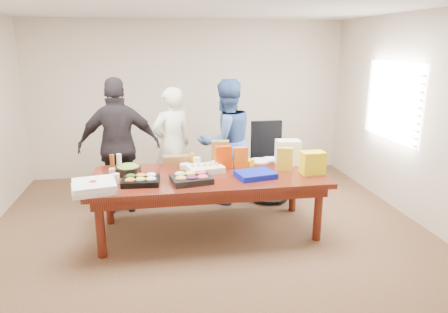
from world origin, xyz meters
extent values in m
cube|color=#47301E|center=(0.00, 0.00, -0.01)|extent=(5.50, 5.00, 0.02)
cube|color=white|center=(0.00, 0.00, 2.71)|extent=(5.50, 5.00, 0.02)
cube|color=beige|center=(0.00, 2.50, 1.35)|extent=(5.50, 0.04, 2.70)
cube|color=beige|center=(0.00, -2.50, 1.35)|extent=(5.50, 0.04, 2.70)
cube|color=beige|center=(2.75, 0.00, 1.35)|extent=(0.04, 5.00, 2.70)
cube|color=white|center=(2.72, 0.60, 1.50)|extent=(0.03, 1.40, 1.10)
cube|color=beige|center=(2.68, 0.60, 1.50)|extent=(0.04, 1.36, 1.00)
cube|color=#4C1C0F|center=(0.00, 0.00, 0.38)|extent=(2.80, 1.20, 0.75)
cube|color=black|center=(1.04, 0.93, 0.56)|extent=(0.57, 0.57, 1.12)
imported|color=white|center=(-0.38, 1.16, 0.85)|extent=(0.73, 0.62, 1.70)
imported|color=#375597|center=(0.39, 1.00, 0.91)|extent=(1.07, 0.95, 1.82)
imported|color=black|center=(-1.11, 0.87, 0.94)|extent=(1.11, 0.48, 1.87)
cube|color=black|center=(-0.80, -0.21, 0.78)|extent=(0.44, 0.35, 0.06)
cube|color=black|center=(-0.23, -0.25, 0.78)|extent=(0.50, 0.42, 0.07)
cube|color=silver|center=(-0.03, 0.12, 0.79)|extent=(0.49, 0.41, 0.08)
cylinder|color=black|center=(-0.96, 0.17, 0.80)|extent=(0.34, 0.34, 0.10)
cube|color=#0B18AF|center=(0.54, -0.20, 0.78)|extent=(0.49, 0.41, 0.07)
cube|color=#D33800|center=(0.22, 0.21, 0.90)|extent=(0.21, 0.10, 0.30)
cube|color=gold|center=(0.96, 0.00, 0.90)|extent=(0.21, 0.14, 0.30)
cube|color=#DB5D0E|center=(0.44, 0.20, 0.89)|extent=(0.18, 0.08, 0.27)
cylinder|color=white|center=(-0.11, 0.29, 0.82)|extent=(0.11, 0.11, 0.14)
cylinder|color=gold|center=(-0.15, 0.43, 0.83)|extent=(0.07, 0.07, 0.16)
cylinder|color=brown|center=(-1.17, 0.43, 0.84)|extent=(0.07, 0.07, 0.19)
cylinder|color=white|center=(-1.09, 0.45, 0.84)|extent=(0.07, 0.07, 0.19)
cube|color=gold|center=(0.51, 0.32, 0.79)|extent=(0.28, 0.27, 0.08)
cube|color=brown|center=(-0.36, 0.45, 0.82)|extent=(0.34, 0.15, 0.13)
cube|color=brown|center=(0.23, 0.49, 0.90)|extent=(0.25, 0.17, 0.30)
cylinder|color=#AF281A|center=(-1.30, -0.35, 0.80)|extent=(0.08, 0.08, 0.11)
cylinder|color=white|center=(-1.08, -0.16, 0.81)|extent=(0.09, 0.09, 0.12)
cylinder|color=silver|center=(-1.14, 0.10, 0.80)|extent=(0.09, 0.09, 0.10)
cube|color=silver|center=(-1.30, -0.37, 0.78)|extent=(0.52, 0.52, 0.05)
cube|color=white|center=(-1.29, -0.37, 0.83)|extent=(0.52, 0.52, 0.05)
cylinder|color=white|center=(0.75, 0.45, 0.76)|extent=(0.36, 0.36, 0.02)
cylinder|color=white|center=(0.94, 0.51, 0.76)|extent=(0.25, 0.25, 0.02)
cylinder|color=beige|center=(0.16, 0.35, 0.78)|extent=(0.18, 0.18, 0.06)
cylinder|color=silver|center=(-0.25, 0.29, 0.78)|extent=(0.19, 0.19, 0.06)
cube|color=white|center=(1.09, 0.26, 0.91)|extent=(0.32, 0.24, 0.33)
cube|color=yellow|center=(1.26, -0.18, 0.89)|extent=(0.28, 0.20, 0.28)
camera|label=1|loc=(-0.60, -4.69, 2.27)|focal=32.69mm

